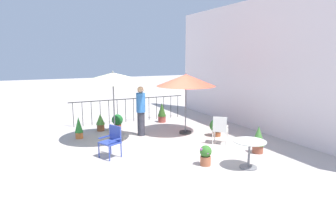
# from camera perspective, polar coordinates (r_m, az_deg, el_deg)

# --- Properties ---
(ground_plane) EXTENTS (60.00, 60.00, 0.00)m
(ground_plane) POSITION_cam_1_polar(r_m,az_deg,el_deg) (9.52, -0.67, -6.24)
(ground_plane) COLOR #B7ABA3
(villa_facade) EXTENTS (11.34, 0.30, 4.88)m
(villa_facade) POSITION_cam_1_polar(r_m,az_deg,el_deg) (11.39, 18.18, 8.52)
(villa_facade) COLOR silver
(villa_facade) RESTS_ON ground
(terrace_railing) EXTENTS (0.03, 5.05, 1.01)m
(terrace_railing) POSITION_cam_1_polar(r_m,az_deg,el_deg) (12.63, -7.55, 1.13)
(terrace_railing) COLOR black
(terrace_railing) RESTS_ON ground
(patio_umbrella_0) EXTENTS (2.41, 2.41, 2.34)m
(patio_umbrella_0) POSITION_cam_1_polar(r_m,az_deg,el_deg) (9.60, -10.74, 6.53)
(patio_umbrella_0) COLOR #2D2D2D
(patio_umbrella_0) RESTS_ON ground
(patio_umbrella_1) EXTENTS (2.12, 2.12, 2.23)m
(patio_umbrella_1) POSITION_cam_1_polar(r_m,az_deg,el_deg) (10.44, 3.54, 6.15)
(patio_umbrella_1) COLOR #2D2D2D
(patio_umbrella_1) RESTS_ON ground
(cafe_table_0) EXTENTS (0.82, 0.82, 0.71)m
(cafe_table_0) POSITION_cam_1_polar(r_m,az_deg,el_deg) (7.69, 15.64, -6.98)
(cafe_table_0) COLOR silver
(cafe_table_0) RESTS_ON ground
(patio_chair_0) EXTENTS (0.64, 0.62, 0.88)m
(patio_chair_0) POSITION_cam_1_polar(r_m,az_deg,el_deg) (8.35, -10.91, -5.27)
(patio_chair_0) COLOR #2D429E
(patio_chair_0) RESTS_ON ground
(patio_chair_1) EXTENTS (0.63, 0.63, 0.92)m
(patio_chair_1) POSITION_cam_1_polar(r_m,az_deg,el_deg) (9.51, 10.19, -3.14)
(patio_chair_1) COLOR white
(patio_chair_1) RESTS_ON ground
(potted_plant_0) EXTENTS (0.31, 0.32, 0.54)m
(potted_plant_0) POSITION_cam_1_polar(r_m,az_deg,el_deg) (7.70, 7.37, -8.33)
(potted_plant_0) COLOR #AE5F3F
(potted_plant_0) RESTS_ON ground
(potted_plant_1) EXTENTS (0.43, 0.43, 0.58)m
(potted_plant_1) POSITION_cam_1_polar(r_m,az_deg,el_deg) (11.50, -9.87, -1.74)
(potted_plant_1) COLOR brown
(potted_plant_1) RESTS_ON ground
(potted_plant_2) EXTENTS (0.38, 0.38, 0.81)m
(potted_plant_2) POSITION_cam_1_polar(r_m,az_deg,el_deg) (8.94, 17.27, -5.01)
(potted_plant_2) COLOR brown
(potted_plant_2) RESTS_ON ground
(potted_plant_3) EXTENTS (0.28, 0.28, 0.76)m
(potted_plant_3) POSITION_cam_1_polar(r_m,az_deg,el_deg) (10.49, -17.08, -2.89)
(potted_plant_3) COLOR #D07338
(potted_plant_3) RESTS_ON ground
(potted_plant_4) EXTENTS (0.49, 0.49, 0.62)m
(potted_plant_4) POSITION_cam_1_polar(r_m,az_deg,el_deg) (10.49, 9.48, -2.87)
(potted_plant_4) COLOR #994B2B
(potted_plant_4) RESTS_ON ground
(potted_plant_5) EXTENTS (0.36, 0.36, 0.85)m
(potted_plant_5) POSITION_cam_1_polar(r_m,az_deg,el_deg) (12.47, -1.21, -0.04)
(potted_plant_5) COLOR #99433A
(potted_plant_5) RESTS_ON ground
(potted_plant_6) EXTENTS (0.34, 0.34, 0.66)m
(potted_plant_6) POSITION_cam_1_polar(r_m,az_deg,el_deg) (11.34, -13.10, -1.86)
(potted_plant_6) COLOR brown
(potted_plant_6) RESTS_ON ground
(standing_person) EXTENTS (0.41, 0.41, 1.76)m
(standing_person) POSITION_cam_1_polar(r_m,az_deg,el_deg) (10.34, -5.34, 0.33)
(standing_person) COLOR #33333D
(standing_person) RESTS_ON ground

